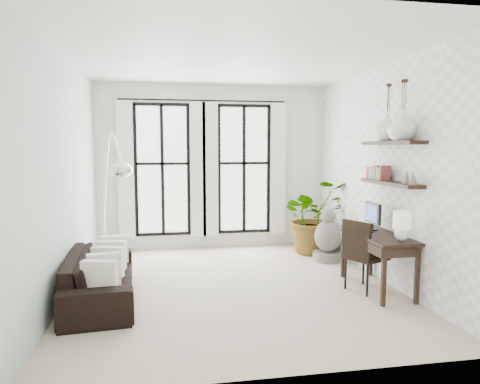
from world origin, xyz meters
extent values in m
plane|color=beige|center=(0.00, 0.00, 0.00)|extent=(5.00, 5.00, 0.00)
plane|color=white|center=(0.00, 0.00, 3.20)|extent=(5.00, 5.00, 0.00)
plane|color=silver|center=(-2.25, 0.00, 1.60)|extent=(0.00, 5.00, 5.00)
plane|color=white|center=(2.25, 0.00, 1.60)|extent=(0.00, 5.00, 5.00)
plane|color=white|center=(0.00, 2.50, 1.60)|extent=(4.50, 0.00, 4.50)
cube|color=white|center=(-1.00, 2.47, 1.55)|extent=(1.00, 0.02, 2.50)
cube|color=white|center=(-1.68, 2.37, 1.55)|extent=(0.30, 0.04, 2.60)
cube|color=white|center=(-0.32, 2.37, 1.55)|extent=(0.30, 0.04, 2.60)
cube|color=white|center=(0.60, 2.47, 1.55)|extent=(1.00, 0.02, 2.50)
cube|color=white|center=(-0.08, 2.37, 1.55)|extent=(0.30, 0.04, 2.60)
cube|color=white|center=(1.28, 2.37, 1.55)|extent=(0.30, 0.04, 2.60)
cylinder|color=black|center=(-0.20, 2.38, 2.88)|extent=(3.20, 0.03, 0.03)
cube|color=black|center=(2.11, -0.49, 1.50)|extent=(0.25, 1.30, 0.05)
cube|color=black|center=(2.11, -0.49, 2.05)|extent=(0.25, 1.30, 0.05)
cube|color=#DC375C|center=(2.11, 0.06, 1.61)|extent=(0.16, 0.04, 0.18)
cube|color=#2C4C9D|center=(2.11, 0.01, 1.61)|extent=(0.16, 0.04, 0.18)
cube|color=yellow|center=(2.11, -0.03, 1.61)|extent=(0.16, 0.04, 0.18)
cube|color=#3AAF5E|center=(2.11, -0.08, 1.61)|extent=(0.16, 0.04, 0.18)
cube|color=purple|center=(2.11, -0.12, 1.61)|extent=(0.16, 0.04, 0.18)
cube|color=orange|center=(2.11, -0.17, 1.61)|extent=(0.16, 0.04, 0.18)
cube|color=#4E4E4E|center=(2.11, -0.21, 1.61)|extent=(0.16, 0.04, 0.18)
cube|color=#38C4AD|center=(2.11, -0.26, 1.61)|extent=(0.16, 0.04, 0.18)
cube|color=gray|center=(2.11, -0.30, 1.61)|extent=(0.16, 0.04, 0.18)
cube|color=brown|center=(2.11, -0.35, 1.61)|extent=(0.16, 0.04, 0.18)
cone|color=gray|center=(2.11, -0.89, 1.61)|extent=(0.10, 0.10, 0.18)
cone|color=gray|center=(2.11, -1.04, 1.61)|extent=(0.10, 0.10, 0.18)
imported|color=black|center=(-1.80, -0.24, 0.31)|extent=(1.01, 2.17, 0.61)
cube|color=white|center=(-1.70, -0.94, 0.50)|extent=(0.40, 0.12, 0.40)
cube|color=white|center=(-1.70, -0.59, 0.50)|extent=(0.40, 0.12, 0.40)
cube|color=white|center=(-1.70, -0.24, 0.50)|extent=(0.40, 0.12, 0.40)
cube|color=white|center=(-1.70, 0.11, 0.50)|extent=(0.40, 0.12, 0.40)
cube|color=white|center=(-1.70, 0.46, 0.50)|extent=(0.40, 0.12, 0.40)
imported|color=#2D7228|center=(1.80, 1.70, 0.70)|extent=(1.40, 1.26, 1.39)
cube|color=black|center=(1.95, -0.49, 0.78)|extent=(0.57, 1.35, 0.04)
cube|color=black|center=(1.93, -0.49, 0.68)|extent=(0.52, 1.29, 0.12)
cube|color=black|center=(1.72, -1.12, 0.38)|extent=(0.05, 0.05, 0.75)
cube|color=black|center=(2.18, -1.12, 0.38)|extent=(0.05, 0.05, 0.75)
cube|color=black|center=(1.72, 0.13, 0.38)|extent=(0.05, 0.05, 0.75)
cube|color=black|center=(2.18, 0.13, 0.38)|extent=(0.05, 0.05, 0.75)
cube|color=black|center=(2.00, -0.24, 1.05)|extent=(0.04, 0.42, 0.30)
cube|color=navy|center=(1.98, -0.24, 1.05)|extent=(0.00, 0.36, 0.24)
cube|color=black|center=(1.85, -0.24, 0.81)|extent=(0.15, 0.40, 0.02)
sphere|color=silver|center=(2.00, -1.01, 0.89)|extent=(0.18, 0.18, 0.18)
cylinder|color=white|center=(2.00, -1.01, 1.08)|extent=(0.22, 0.22, 0.22)
cube|color=black|center=(1.79, -0.49, 0.47)|extent=(0.63, 0.63, 0.05)
cube|color=black|center=(1.60, -0.58, 0.74)|extent=(0.24, 0.45, 0.53)
cylinder|color=black|center=(1.60, -0.68, 0.22)|extent=(0.03, 0.03, 0.44)
cylinder|color=black|center=(1.98, -0.68, 0.22)|extent=(0.03, 0.03, 0.44)
cylinder|color=black|center=(1.60, -0.30, 0.22)|extent=(0.03, 0.03, 0.44)
cylinder|color=black|center=(1.98, -0.30, 0.22)|extent=(0.03, 0.03, 0.44)
cylinder|color=silver|center=(-1.90, 0.95, 0.05)|extent=(0.33, 0.33, 0.09)
cylinder|color=silver|center=(-1.90, 0.95, 0.50)|extent=(0.03, 0.03, 0.92)
ellipsoid|color=silver|center=(-1.50, -0.19, 1.70)|extent=(0.29, 0.29, 0.19)
cylinder|color=gray|center=(1.85, 1.09, 0.08)|extent=(0.51, 0.51, 0.15)
ellipsoid|color=gray|center=(1.85, 1.09, 0.44)|extent=(0.46, 0.46, 0.56)
sphere|color=gray|center=(1.85, 1.09, 0.80)|extent=(0.26, 0.26, 0.26)
imported|color=white|center=(2.11, -0.74, 2.27)|extent=(0.37, 0.37, 0.38)
imported|color=white|center=(2.11, -0.34, 2.27)|extent=(0.37, 0.37, 0.38)
camera|label=1|loc=(-0.92, -5.91, 1.99)|focal=32.00mm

